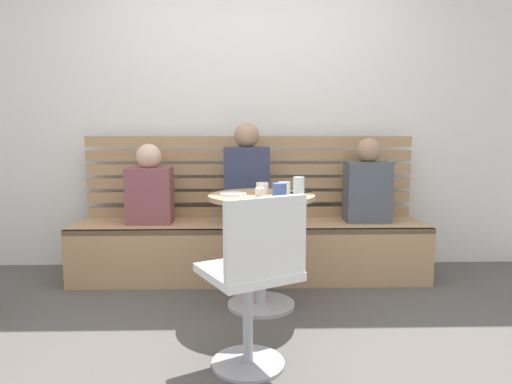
% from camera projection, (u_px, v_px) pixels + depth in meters
% --- Properties ---
extents(ground, '(8.00, 8.00, 0.00)m').
position_uv_depth(ground, '(253.00, 350.00, 2.34)').
color(ground, '#514C47').
extents(back_wall, '(5.20, 0.10, 2.90)m').
position_uv_depth(back_wall, '(249.00, 95.00, 3.78)').
color(back_wall, silver).
rests_on(back_wall, ground).
extents(booth_bench, '(2.70, 0.52, 0.44)m').
position_uv_depth(booth_bench, '(250.00, 250.00, 3.50)').
color(booth_bench, tan).
rests_on(booth_bench, ground).
extents(booth_backrest, '(2.65, 0.04, 0.67)m').
position_uv_depth(booth_backrest, '(250.00, 177.00, 3.67)').
color(booth_backrest, '#A68157').
rests_on(booth_backrest, booth_bench).
extents(cafe_table, '(0.68, 0.68, 0.74)m').
position_uv_depth(cafe_table, '(261.00, 229.00, 2.87)').
color(cafe_table, '#ADADB2').
rests_on(cafe_table, ground).
extents(white_chair, '(0.54, 0.54, 0.85)m').
position_uv_depth(white_chair, '(254.00, 276.00, 2.08)').
color(white_chair, '#ADADB2').
rests_on(white_chair, ground).
extents(person_adult, '(0.34, 0.22, 0.77)m').
position_uv_depth(person_adult, '(247.00, 179.00, 3.40)').
color(person_adult, '#333851').
rests_on(person_adult, booth_bench).
extents(person_child_left, '(0.34, 0.22, 0.65)m').
position_uv_depth(person_child_left, '(368.00, 185.00, 3.49)').
color(person_child_left, '#4C515B').
rests_on(person_child_left, booth_bench).
extents(person_child_middle, '(0.34, 0.22, 0.61)m').
position_uv_depth(person_child_middle, '(150.00, 189.00, 3.43)').
color(person_child_middle, brown).
rests_on(person_child_middle, booth_bench).
extents(cup_glass_tall, '(0.07, 0.07, 0.12)m').
position_uv_depth(cup_glass_tall, '(299.00, 187.00, 2.76)').
color(cup_glass_tall, silver).
rests_on(cup_glass_tall, cafe_table).
extents(cup_espresso_small, '(0.06, 0.06, 0.05)m').
position_uv_depth(cup_espresso_small, '(260.00, 193.00, 2.73)').
color(cup_espresso_small, silver).
rests_on(cup_espresso_small, cafe_table).
extents(cup_mug_blue, '(0.08, 0.08, 0.09)m').
position_uv_depth(cup_mug_blue, '(280.00, 191.00, 2.64)').
color(cup_mug_blue, '#3D5B9E').
rests_on(cup_mug_blue, cafe_table).
extents(cup_ceramic_white, '(0.08, 0.08, 0.07)m').
position_uv_depth(cup_ceramic_white, '(262.00, 188.00, 2.91)').
color(cup_ceramic_white, white).
rests_on(cup_ceramic_white, cafe_table).
extents(cup_glass_short, '(0.08, 0.08, 0.08)m').
position_uv_depth(cup_glass_short, '(284.00, 188.00, 2.87)').
color(cup_glass_short, silver).
rests_on(cup_glass_short, cafe_table).
extents(plate_small, '(0.17, 0.17, 0.01)m').
position_uv_depth(plate_small, '(233.00, 194.00, 2.84)').
color(plate_small, white).
rests_on(plate_small, cafe_table).
extents(phone_on_table, '(0.15, 0.15, 0.01)m').
position_uv_depth(phone_on_table, '(300.00, 192.00, 2.95)').
color(phone_on_table, black).
rests_on(phone_on_table, cafe_table).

